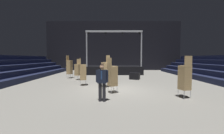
% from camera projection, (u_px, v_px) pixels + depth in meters
% --- Properties ---
extents(ground_plane, '(22.00, 30.00, 0.10)m').
position_uv_depth(ground_plane, '(116.00, 90.00, 8.90)').
color(ground_plane, gray).
extents(arena_end_wall, '(22.00, 0.30, 8.00)m').
position_uv_depth(arena_end_wall, '(114.00, 46.00, 23.63)').
color(arena_end_wall, black).
rests_on(arena_end_wall, ground_plane).
extents(stage_riser, '(6.83, 3.18, 5.14)m').
position_uv_depth(stage_riser, '(114.00, 69.00, 17.96)').
color(stage_riser, black).
rests_on(stage_riser, ground_plane).
extents(man_with_tie, '(0.57, 0.29, 1.69)m').
position_uv_depth(man_with_tie, '(103.00, 80.00, 6.37)').
color(man_with_tie, black).
rests_on(man_with_tie, ground_plane).
extents(chair_stack_front_left, '(0.53, 0.53, 1.96)m').
position_uv_depth(chair_stack_front_left, '(84.00, 72.00, 10.17)').
color(chair_stack_front_left, '#B2B5BA').
rests_on(chair_stack_front_left, ground_plane).
extents(chair_stack_front_right, '(0.55, 0.55, 2.05)m').
position_uv_depth(chair_stack_front_right, '(186.00, 77.00, 6.92)').
color(chair_stack_front_right, '#B2B5BA').
rests_on(chair_stack_front_right, ground_plane).
extents(chair_stack_mid_left, '(0.60, 0.60, 2.14)m').
position_uv_depth(chair_stack_mid_left, '(106.00, 71.00, 9.59)').
color(chair_stack_mid_left, '#B2B5BA').
rests_on(chair_stack_mid_left, ground_plane).
extents(chair_stack_mid_right, '(0.54, 0.54, 2.22)m').
position_uv_depth(chair_stack_mid_right, '(70.00, 67.00, 13.95)').
color(chair_stack_mid_right, '#B2B5BA').
rests_on(chair_stack_mid_right, ground_plane).
extents(chair_stack_mid_centre, '(0.60, 0.60, 1.96)m').
position_uv_depth(chair_stack_mid_centre, '(113.00, 75.00, 7.95)').
color(chair_stack_mid_centre, '#B2B5BA').
rests_on(chair_stack_mid_centre, ground_plane).
extents(chair_stack_rear_left, '(0.57, 0.57, 1.88)m').
position_uv_depth(chair_stack_rear_left, '(78.00, 69.00, 12.90)').
color(chair_stack_rear_left, '#B2B5BA').
rests_on(chair_stack_rear_left, ground_plane).
extents(equipment_road_case, '(1.06, 0.91, 0.62)m').
position_uv_depth(equipment_road_case, '(135.00, 76.00, 13.18)').
color(equipment_road_case, black).
rests_on(equipment_road_case, ground_plane).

